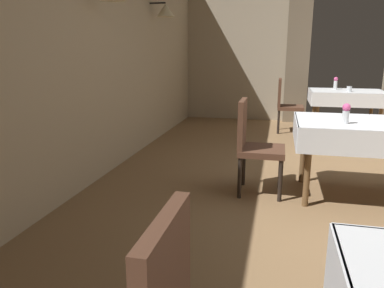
# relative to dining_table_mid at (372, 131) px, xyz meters

# --- Properties ---
(wall_left) EXTENTS (0.49, 8.40, 3.00)m
(wall_left) POSITION_rel_dining_table_mid_xyz_m (-2.83, -0.02, 0.84)
(wall_left) COLOR tan
(wall_left) RESTS_ON ground
(wall_back) EXTENTS (6.40, 0.27, 3.00)m
(wall_back) POSITION_rel_dining_table_mid_xyz_m (0.37, 4.17, 0.85)
(wall_back) COLOR tan
(wall_back) RESTS_ON ground
(dining_table_mid) EXTENTS (1.39, 0.91, 0.75)m
(dining_table_mid) POSITION_rel_dining_table_mid_xyz_m (0.00, 0.00, 0.00)
(dining_table_mid) COLOR brown
(dining_table_mid) RESTS_ON ground
(dining_table_far) EXTENTS (1.19, 0.88, 0.75)m
(dining_table_far) POSITION_rel_dining_table_mid_xyz_m (0.24, 2.99, -0.01)
(dining_table_far) COLOR brown
(dining_table_far) RESTS_ON ground
(chair_mid_left) EXTENTS (0.44, 0.44, 0.93)m
(chair_mid_left) POSITION_rel_dining_table_mid_xyz_m (-1.08, -0.09, -0.15)
(chair_mid_left) COLOR black
(chair_mid_left) RESTS_ON ground
(chair_far_left) EXTENTS (0.44, 0.44, 0.93)m
(chair_far_left) POSITION_rel_dining_table_mid_xyz_m (-0.74, 2.99, -0.15)
(chair_far_left) COLOR black
(chair_far_left) RESTS_ON ground
(flower_vase_mid) EXTENTS (0.07, 0.07, 0.18)m
(flower_vase_mid) POSITION_rel_dining_table_mid_xyz_m (-0.27, -0.17, 0.19)
(flower_vase_mid) COLOR silver
(flower_vase_mid) RESTS_ON dining_table_mid
(flower_vase_far) EXTENTS (0.07, 0.07, 0.21)m
(flower_vase_far) POSITION_rel_dining_table_mid_xyz_m (0.07, 3.16, 0.20)
(flower_vase_far) COLOR silver
(flower_vase_far) RESTS_ON dining_table_far
(glass_far_b) EXTENTS (0.08, 0.08, 0.09)m
(glass_far_b) POSITION_rel_dining_table_mid_xyz_m (0.23, 2.77, 0.13)
(glass_far_b) COLOR silver
(glass_far_b) RESTS_ON dining_table_far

